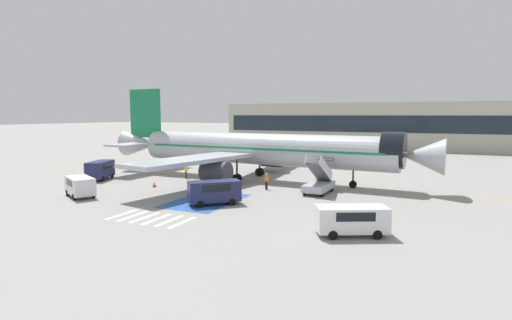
# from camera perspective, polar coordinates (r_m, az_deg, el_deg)

# --- Properties ---
(ground_plane) EXTENTS (600.00, 600.00, 0.00)m
(ground_plane) POSITION_cam_1_polar(r_m,az_deg,el_deg) (50.71, 1.08, -2.82)
(ground_plane) COLOR gray
(apron_leadline_yellow) EXTENTS (77.20, 4.62, 0.01)m
(apron_leadline_yellow) POSITION_cam_1_polar(r_m,az_deg,el_deg) (50.24, 0.62, -2.91)
(apron_leadline_yellow) COLOR gold
(apron_leadline_yellow) RESTS_ON ground_plane
(apron_stand_patch_blue) EXTENTS (5.71, 8.79, 0.01)m
(apron_stand_patch_blue) POSITION_cam_1_polar(r_m,az_deg,el_deg) (38.70, -7.22, -5.80)
(apron_stand_patch_blue) COLOR #2856A8
(apron_stand_patch_blue) RESTS_ON ground_plane
(apron_walkway_bar_0) EXTENTS (0.44, 3.60, 0.01)m
(apron_walkway_bar_0) POSITION_cam_1_polar(r_m,az_deg,el_deg) (35.09, -18.65, -7.38)
(apron_walkway_bar_0) COLOR silver
(apron_walkway_bar_0) RESTS_ON ground_plane
(apron_walkway_bar_1) EXTENTS (0.44, 3.60, 0.01)m
(apron_walkway_bar_1) POSITION_cam_1_polar(r_m,az_deg,el_deg) (34.31, -17.16, -7.65)
(apron_walkway_bar_1) COLOR silver
(apron_walkway_bar_1) RESTS_ON ground_plane
(apron_walkway_bar_2) EXTENTS (0.44, 3.60, 0.01)m
(apron_walkway_bar_2) POSITION_cam_1_polar(r_m,az_deg,el_deg) (33.55, -15.60, -7.92)
(apron_walkway_bar_2) COLOR silver
(apron_walkway_bar_2) RESTS_ON ground_plane
(apron_walkway_bar_3) EXTENTS (0.44, 3.60, 0.01)m
(apron_walkway_bar_3) POSITION_cam_1_polar(r_m,az_deg,el_deg) (32.81, -13.97, -8.19)
(apron_walkway_bar_3) COLOR silver
(apron_walkway_bar_3) RESTS_ON ground_plane
(apron_walkway_bar_4) EXTENTS (0.44, 3.60, 0.01)m
(apron_walkway_bar_4) POSITION_cam_1_polar(r_m,az_deg,el_deg) (32.11, -12.26, -8.47)
(apron_walkway_bar_4) COLOR silver
(apron_walkway_bar_4) RESTS_ON ground_plane
(apron_walkway_bar_5) EXTENTS (0.44, 3.60, 0.01)m
(apron_walkway_bar_5) POSITION_cam_1_polar(r_m,az_deg,el_deg) (31.43, -10.48, -8.76)
(apron_walkway_bar_5) COLOR silver
(apron_walkway_bar_5) RESTS_ON ground_plane
(airliner) EXTENTS (43.57, 35.51, 11.85)m
(airliner) POSITION_cam_1_polar(r_m,az_deg,el_deg) (50.07, -0.10, 1.56)
(airliner) COLOR #B7BCC4
(airliner) RESTS_ON ground_plane
(boarding_stairs_forward) EXTENTS (2.47, 5.33, 4.21)m
(boarding_stairs_forward) POSITION_cam_1_polar(r_m,az_deg,el_deg) (42.50, 8.97, -3.33)
(boarding_stairs_forward) COLOR #ADB2BA
(boarding_stairs_forward) RESTS_ON ground_plane
(fuel_tanker) EXTENTS (10.59, 4.18, 3.34)m
(fuel_tanker) POSITION_cam_1_polar(r_m,az_deg,el_deg) (74.06, 3.02, 1.43)
(fuel_tanker) COLOR #38383D
(fuel_tanker) RESTS_ON ground_plane
(service_van_0) EXTENTS (3.27, 4.71, 2.36)m
(service_van_0) POSITION_cam_1_polar(r_m,az_deg,el_deg) (54.21, -21.39, -1.18)
(service_van_0) COLOR #1E234C
(service_van_0) RESTS_ON ground_plane
(service_van_1) EXTENTS (4.67, 4.50, 2.20)m
(service_van_1) POSITION_cam_1_polar(r_m,az_deg,el_deg) (36.77, -5.97, -4.36)
(service_van_1) COLOR #1E234C
(service_van_1) RESTS_ON ground_plane
(service_van_2) EXTENTS (5.15, 3.86, 2.02)m
(service_van_2) POSITION_cam_1_polar(r_m,az_deg,el_deg) (28.18, 13.51, -8.07)
(service_van_2) COLOR silver
(service_van_2) RESTS_ON ground_plane
(service_van_3) EXTENTS (4.66, 3.75, 1.99)m
(service_van_3) POSITION_cam_1_polar(r_m,az_deg,el_deg) (43.77, -23.85, -3.28)
(service_van_3) COLOR silver
(service_van_3) RESTS_ON ground_plane
(ground_crew_0) EXTENTS (0.49, 0.40, 1.82)m
(ground_crew_0) POSITION_cam_1_polar(r_m,az_deg,el_deg) (52.26, -9.98, -1.48)
(ground_crew_0) COLOR #2D2D33
(ground_crew_0) RESTS_ON ground_plane
(ground_crew_1) EXTENTS (0.48, 0.36, 1.86)m
(ground_crew_1) POSITION_cam_1_polar(r_m,az_deg,el_deg) (43.77, 1.51, -2.89)
(ground_crew_1) COLOR #191E38
(ground_crew_1) RESTS_ON ground_plane
(traffic_cone_0) EXTENTS (0.55, 0.55, 0.61)m
(traffic_cone_0) POSITION_cam_1_polar(r_m,az_deg,el_deg) (46.94, -14.32, -3.40)
(traffic_cone_0) COLOR orange
(traffic_cone_0) RESTS_ON ground_plane
(terminal_building) EXTENTS (74.39, 12.10, 11.03)m
(terminal_building) POSITION_cam_1_polar(r_m,az_deg,el_deg) (102.32, 16.56, 4.73)
(terminal_building) COLOR #B2AD9E
(terminal_building) RESTS_ON ground_plane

